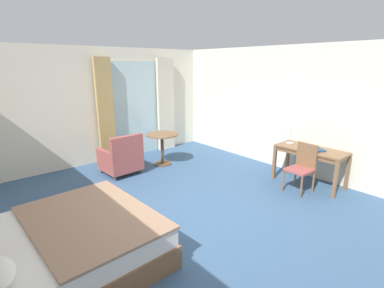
% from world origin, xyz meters
% --- Properties ---
extents(ground, '(6.72, 7.52, 0.10)m').
position_xyz_m(ground, '(0.00, 0.00, -0.05)').
color(ground, '#38567A').
extents(wall_back, '(6.32, 0.12, 2.72)m').
position_xyz_m(wall_back, '(0.00, 3.50, 1.36)').
color(wall_back, silver).
rests_on(wall_back, ground).
extents(wall_right, '(0.12, 7.12, 2.72)m').
position_xyz_m(wall_right, '(3.10, 0.00, 1.36)').
color(wall_right, silver).
rests_on(wall_right, ground).
extents(balcony_glass_door, '(1.30, 0.02, 2.40)m').
position_xyz_m(balcony_glass_door, '(1.06, 3.42, 1.20)').
color(balcony_glass_door, silver).
rests_on(balcony_glass_door, ground).
extents(curtain_panel_left, '(0.39, 0.10, 2.49)m').
position_xyz_m(curtain_panel_left, '(0.19, 3.32, 1.24)').
color(curtain_panel_left, tan).
rests_on(curtain_panel_left, ground).
extents(curtain_panel_right, '(0.51, 0.10, 2.49)m').
position_xyz_m(curtain_panel_right, '(1.93, 3.32, 1.24)').
color(curtain_panel_right, beige).
rests_on(curtain_panel_right, ground).
extents(bed, '(2.13, 1.93, 0.99)m').
position_xyz_m(bed, '(-1.93, -0.02, 0.29)').
color(bed, brown).
rests_on(bed, ground).
extents(writing_desk, '(0.60, 1.32, 0.74)m').
position_xyz_m(writing_desk, '(2.63, -0.58, 0.65)').
color(writing_desk, brown).
rests_on(writing_desk, ground).
extents(desk_chair, '(0.45, 0.44, 0.91)m').
position_xyz_m(desk_chair, '(2.23, -0.64, 0.50)').
color(desk_chair, '#9E4C47').
rests_on(desk_chair, ground).
extents(desk_lamp, '(0.26, 0.21, 0.45)m').
position_xyz_m(desk_lamp, '(2.57, -0.04, 1.02)').
color(desk_lamp, '#B7B2A8').
rests_on(desk_lamp, writing_desk).
extents(closed_book, '(0.30, 0.32, 0.03)m').
position_xyz_m(closed_book, '(2.60, -0.72, 0.75)').
color(closed_book, navy).
rests_on(closed_book, writing_desk).
extents(armchair_by_window, '(0.78, 0.77, 0.90)m').
position_xyz_m(armchair_by_window, '(0.04, 2.33, 0.35)').
color(armchair_by_window, '#9E4C47').
rests_on(armchair_by_window, ground).
extents(round_cafe_table, '(0.76, 0.76, 0.75)m').
position_xyz_m(round_cafe_table, '(1.08, 2.29, 0.56)').
color(round_cafe_table, brown).
rests_on(round_cafe_table, ground).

